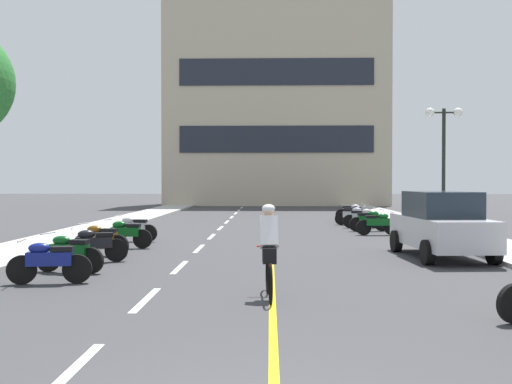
{
  "coord_description": "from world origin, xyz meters",
  "views": [
    {
      "loc": [
        0.2,
        -4.54,
        2.12
      ],
      "look_at": [
        -0.36,
        19.95,
        1.65
      ],
      "focal_mm": 41.97,
      "sensor_mm": 36.0,
      "label": 1
    }
  ],
  "objects_px": {
    "motorcycle_5": "(100,239)",
    "motorcycle_9": "(369,220)",
    "cyclist_rider": "(269,249)",
    "street_lamp_mid": "(444,140)",
    "motorcycle_12": "(354,213)",
    "motorcycle_2": "(49,261)",
    "motorcycle_6": "(125,233)",
    "motorcycle_13": "(352,212)",
    "motorcycle_8": "(378,223)",
    "motorcycle_7": "(133,228)",
    "motorcycle_4": "(94,244)",
    "parked_car_near": "(441,224)",
    "motorcycle_11": "(353,215)",
    "motorcycle_3": "(69,252)",
    "motorcycle_10": "(362,217)"
  },
  "relations": [
    {
      "from": "motorcycle_2",
      "to": "motorcycle_9",
      "type": "bearing_deg",
      "value": 56.08
    },
    {
      "from": "motorcycle_4",
      "to": "motorcycle_7",
      "type": "relative_size",
      "value": 0.98
    },
    {
      "from": "motorcycle_7",
      "to": "motorcycle_9",
      "type": "xyz_separation_m",
      "value": [
        8.91,
        4.36,
        0.0
      ]
    },
    {
      "from": "motorcycle_4",
      "to": "motorcycle_10",
      "type": "height_order",
      "value": "same"
    },
    {
      "from": "motorcycle_5",
      "to": "motorcycle_7",
      "type": "bearing_deg",
      "value": 89.55
    },
    {
      "from": "motorcycle_2",
      "to": "motorcycle_6",
      "type": "bearing_deg",
      "value": 90.01
    },
    {
      "from": "parked_car_near",
      "to": "motorcycle_6",
      "type": "distance_m",
      "value": 9.47
    },
    {
      "from": "parked_car_near",
      "to": "motorcycle_5",
      "type": "xyz_separation_m",
      "value": [
        -9.49,
        0.25,
        -0.44
      ]
    },
    {
      "from": "motorcycle_12",
      "to": "cyclist_rider",
      "type": "relative_size",
      "value": 0.94
    },
    {
      "from": "motorcycle_8",
      "to": "motorcycle_6",
      "type": "bearing_deg",
      "value": -151.73
    },
    {
      "from": "motorcycle_12",
      "to": "cyclist_rider",
      "type": "height_order",
      "value": "cyclist_rider"
    },
    {
      "from": "street_lamp_mid",
      "to": "motorcycle_3",
      "type": "xyz_separation_m",
      "value": [
        -11.49,
        -10.21,
        -3.24
      ]
    },
    {
      "from": "parked_car_near",
      "to": "motorcycle_11",
      "type": "relative_size",
      "value": 2.62
    },
    {
      "from": "motorcycle_9",
      "to": "motorcycle_12",
      "type": "height_order",
      "value": "same"
    },
    {
      "from": "motorcycle_4",
      "to": "motorcycle_11",
      "type": "distance_m",
      "value": 15.61
    },
    {
      "from": "motorcycle_9",
      "to": "motorcycle_13",
      "type": "distance_m",
      "value": 6.87
    },
    {
      "from": "street_lamp_mid",
      "to": "motorcycle_2",
      "type": "distance_m",
      "value": 16.65
    },
    {
      "from": "motorcycle_6",
      "to": "motorcycle_13",
      "type": "xyz_separation_m",
      "value": [
        8.89,
        13.32,
        0.0
      ]
    },
    {
      "from": "motorcycle_2",
      "to": "motorcycle_13",
      "type": "relative_size",
      "value": 1.0
    },
    {
      "from": "motorcycle_3",
      "to": "cyclist_rider",
      "type": "relative_size",
      "value": 0.95
    },
    {
      "from": "motorcycle_5",
      "to": "motorcycle_10",
      "type": "xyz_separation_m",
      "value": [
        8.92,
        10.02,
        0.0
      ]
    },
    {
      "from": "motorcycle_8",
      "to": "motorcycle_5",
      "type": "bearing_deg",
      "value": -144.08
    },
    {
      "from": "motorcycle_9",
      "to": "motorcycle_12",
      "type": "bearing_deg",
      "value": 89.44
    },
    {
      "from": "motorcycle_8",
      "to": "motorcycle_4",
      "type": "bearing_deg",
      "value": -137.77
    },
    {
      "from": "motorcycle_7",
      "to": "cyclist_rider",
      "type": "xyz_separation_m",
      "value": [
        4.74,
        -9.89,
        0.41
      ]
    },
    {
      "from": "motorcycle_7",
      "to": "motorcycle_2",
      "type": "bearing_deg",
      "value": -88.46
    },
    {
      "from": "parked_car_near",
      "to": "motorcycle_9",
      "type": "xyz_separation_m",
      "value": [
        -0.55,
        8.52,
        -0.44
      ]
    },
    {
      "from": "motorcycle_4",
      "to": "cyclist_rider",
      "type": "xyz_separation_m",
      "value": [
        4.53,
        -4.55,
        0.41
      ]
    },
    {
      "from": "motorcycle_5",
      "to": "motorcycle_3",
      "type": "bearing_deg",
      "value": -86.94
    },
    {
      "from": "motorcycle_13",
      "to": "motorcycle_5",
      "type": "bearing_deg",
      "value": -121.16
    },
    {
      "from": "motorcycle_3",
      "to": "motorcycle_5",
      "type": "bearing_deg",
      "value": 93.06
    },
    {
      "from": "motorcycle_12",
      "to": "cyclist_rider",
      "type": "bearing_deg",
      "value": -102.36
    },
    {
      "from": "street_lamp_mid",
      "to": "motorcycle_3",
      "type": "height_order",
      "value": "street_lamp_mid"
    },
    {
      "from": "motorcycle_13",
      "to": "motorcycle_9",
      "type": "bearing_deg",
      "value": -91.76
    },
    {
      "from": "motorcycle_5",
      "to": "motorcycle_4",
      "type": "bearing_deg",
      "value": -80.45
    },
    {
      "from": "parked_car_near",
      "to": "motorcycle_12",
      "type": "xyz_separation_m",
      "value": [
        -0.5,
        13.52,
        -0.44
      ]
    },
    {
      "from": "motorcycle_5",
      "to": "motorcycle_9",
      "type": "xyz_separation_m",
      "value": [
        8.94,
        8.27,
        0.0
      ]
    },
    {
      "from": "street_lamp_mid",
      "to": "motorcycle_13",
      "type": "relative_size",
      "value": 2.86
    },
    {
      "from": "motorcycle_6",
      "to": "motorcycle_13",
      "type": "relative_size",
      "value": 1.0
    },
    {
      "from": "cyclist_rider",
      "to": "street_lamp_mid",
      "type": "bearing_deg",
      "value": 62.14
    },
    {
      "from": "parked_car_near",
      "to": "motorcycle_8",
      "type": "height_order",
      "value": "parked_car_near"
    },
    {
      "from": "motorcycle_8",
      "to": "motorcycle_13",
      "type": "relative_size",
      "value": 1.0
    },
    {
      "from": "motorcycle_7",
      "to": "motorcycle_13",
      "type": "bearing_deg",
      "value": 50.91
    },
    {
      "from": "motorcycle_5",
      "to": "motorcycle_6",
      "type": "height_order",
      "value": "same"
    },
    {
      "from": "motorcycle_6",
      "to": "motorcycle_2",
      "type": "bearing_deg",
      "value": -89.99
    },
    {
      "from": "motorcycle_13",
      "to": "motorcycle_11",
      "type": "bearing_deg",
      "value": -96.91
    },
    {
      "from": "motorcycle_8",
      "to": "motorcycle_12",
      "type": "distance_m",
      "value": 6.76
    },
    {
      "from": "motorcycle_7",
      "to": "parked_car_near",
      "type": "bearing_deg",
      "value": -23.72
    },
    {
      "from": "parked_car_near",
      "to": "motorcycle_7",
      "type": "distance_m",
      "value": 10.34
    },
    {
      "from": "motorcycle_2",
      "to": "motorcycle_13",
      "type": "height_order",
      "value": "same"
    }
  ]
}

